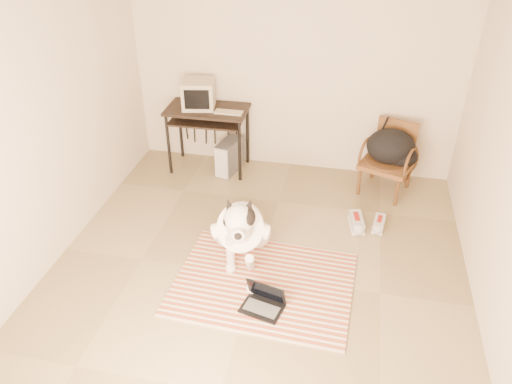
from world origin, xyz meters
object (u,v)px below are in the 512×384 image
(pc_tower, at_px, (229,156))
(laptop, at_px, (264,301))
(dog, at_px, (241,229))
(backpack, at_px, (393,148))
(crt_monitor, at_px, (198,94))
(computer_desk, at_px, (207,118))
(rattan_chair, at_px, (389,158))

(pc_tower, bearing_deg, laptop, -68.64)
(dog, distance_m, backpack, 2.15)
(laptop, distance_m, pc_tower, 2.48)
(laptop, distance_m, crt_monitor, 2.84)
(dog, distance_m, crt_monitor, 2.05)
(dog, bearing_deg, computer_desk, 116.22)
(computer_desk, distance_m, pc_tower, 0.58)
(computer_desk, height_order, pc_tower, computer_desk)
(laptop, relative_size, rattan_chair, 0.49)
(rattan_chair, bearing_deg, dog, -131.25)
(rattan_chair, bearing_deg, laptop, -115.08)
(crt_monitor, xyz_separation_m, backpack, (2.37, -0.12, -0.43))
(laptop, xyz_separation_m, pc_tower, (-0.90, 2.31, 0.13))
(crt_monitor, relative_size, pc_tower, 0.91)
(crt_monitor, bearing_deg, pc_tower, -7.79)
(dog, relative_size, rattan_chair, 1.38)
(dog, relative_size, computer_desk, 1.16)
(computer_desk, relative_size, rattan_chair, 1.20)
(dog, height_order, backpack, dog)
(dog, relative_size, laptop, 2.85)
(rattan_chair, relative_size, backpack, 1.41)
(pc_tower, distance_m, backpack, 2.03)
(dog, bearing_deg, pc_tower, 108.42)
(computer_desk, bearing_deg, pc_tower, -3.99)
(laptop, distance_m, rattan_chair, 2.53)
(rattan_chair, bearing_deg, computer_desk, 178.49)
(dog, height_order, rattan_chair, dog)
(computer_desk, bearing_deg, laptop, -63.20)
(dog, distance_m, laptop, 0.79)
(laptop, height_order, rattan_chair, rattan_chair)
(backpack, bearing_deg, crt_monitor, 177.10)
(pc_tower, bearing_deg, crt_monitor, 172.21)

